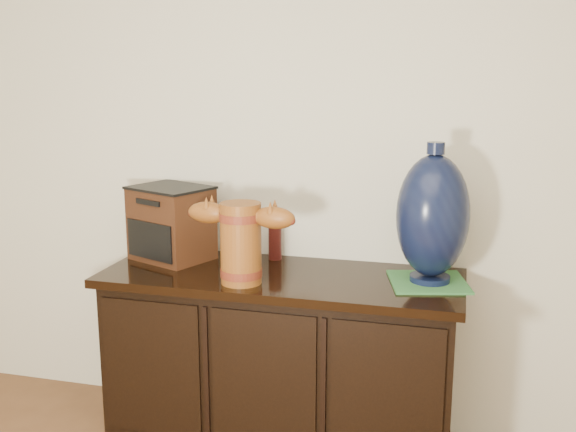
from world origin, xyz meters
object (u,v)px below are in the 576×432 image
(tv_radio, at_px, (171,223))
(lamp_base, at_px, (433,217))
(spray_can, at_px, (275,241))
(terracotta_vessel, at_px, (241,238))
(sideboard, at_px, (281,358))

(tv_radio, height_order, lamp_base, lamp_base)
(lamp_base, xyz_separation_m, spray_can, (-0.67, 0.17, -0.18))
(terracotta_vessel, bearing_deg, tv_radio, 154.00)
(lamp_base, relative_size, spray_can, 3.22)
(sideboard, relative_size, lamp_base, 2.71)
(terracotta_vessel, height_order, lamp_base, lamp_base)
(sideboard, distance_m, tv_radio, 0.75)
(sideboard, xyz_separation_m, terracotta_vessel, (-0.12, -0.15, 0.55))
(terracotta_vessel, height_order, spray_can, terracotta_vessel)
(sideboard, relative_size, tv_radio, 3.69)
(sideboard, height_order, spray_can, spray_can)
(tv_radio, height_order, spray_can, tv_radio)
(sideboard, xyz_separation_m, tv_radio, (-0.52, 0.10, 0.53))
(tv_radio, xyz_separation_m, spray_can, (0.44, 0.11, -0.08))
(lamp_base, bearing_deg, spray_can, 165.59)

